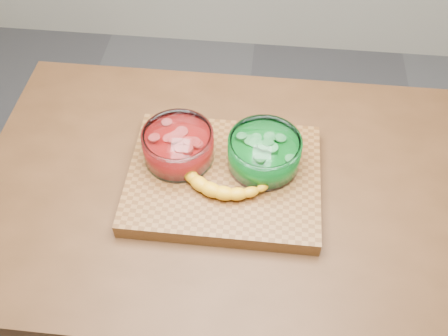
# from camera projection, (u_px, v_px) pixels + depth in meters

# --- Properties ---
(ground) EXTENTS (3.50, 3.50, 0.00)m
(ground) POSITION_uv_depth(u_px,v_px,m) (224.00, 326.00, 1.90)
(ground) COLOR #57575B
(ground) RESTS_ON ground
(counter) EXTENTS (1.20, 0.80, 0.90)m
(counter) POSITION_uv_depth(u_px,v_px,m) (224.00, 271.00, 1.55)
(counter) COLOR #4B2C16
(counter) RESTS_ON ground
(cutting_board) EXTENTS (0.45, 0.35, 0.04)m
(cutting_board) POSITION_uv_depth(u_px,v_px,m) (224.00, 179.00, 1.18)
(cutting_board) COLOR brown
(cutting_board) RESTS_ON counter
(bowl_red) EXTENTS (0.17, 0.17, 0.08)m
(bowl_red) POSITION_uv_depth(u_px,v_px,m) (178.00, 146.00, 1.17)
(bowl_red) COLOR white
(bowl_red) RESTS_ON cutting_board
(bowl_green) EXTENTS (0.17, 0.17, 0.08)m
(bowl_green) POSITION_uv_depth(u_px,v_px,m) (264.00, 153.00, 1.16)
(bowl_green) COLOR white
(bowl_green) RESTS_ON cutting_board
(banana) EXTENTS (0.25, 0.15, 0.04)m
(banana) POSITION_uv_depth(u_px,v_px,m) (221.00, 176.00, 1.14)
(banana) COLOR orange
(banana) RESTS_ON cutting_board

